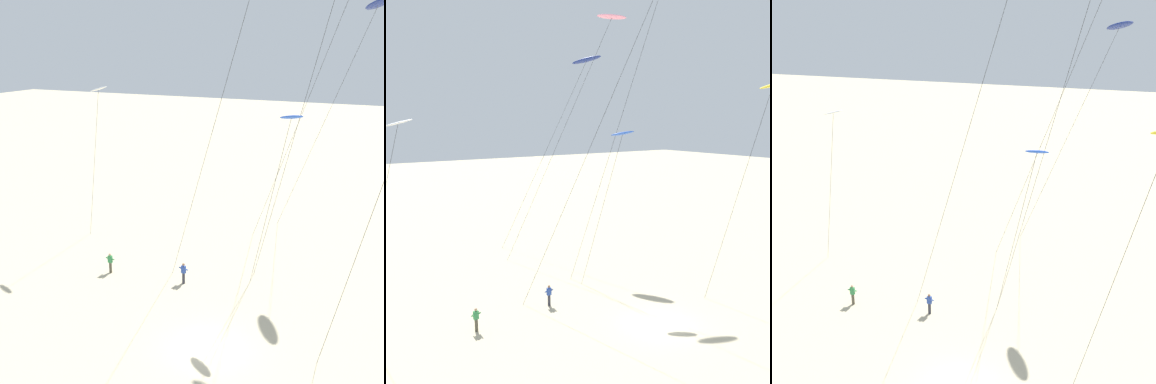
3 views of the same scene
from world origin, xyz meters
TOP-DOWN VIEW (x-y plane):
  - ground_plane at (0.00, 0.00)m, footprint 260.00×260.00m
  - kite_white at (-14.37, 10.47)m, footprint 4.19×2.35m
  - kite_pink at (5.53, 13.27)m, footprint 10.33×6.34m
  - kite_blue at (2.47, 7.45)m, footprint 3.89×2.51m
  - kite_navy at (6.04, 17.97)m, footprint 9.37×6.51m
  - kite_flyer_nearest at (-4.91, 6.90)m, footprint 0.57×0.54m
  - kite_flyer_middle at (-10.99, 6.13)m, footprint 0.56×0.53m

SIDE VIEW (x-z plane):
  - ground_plane at x=0.00m, z-range 0.00..0.00m
  - kite_flyer_nearest at x=-4.91m, z-range 0.06..1.73m
  - kite_flyer_middle at x=-10.99m, z-range 0.06..1.73m
  - kite_blue at x=2.47m, z-range 6.14..19.53m
  - kite_white at x=-14.37m, z-range 6.38..20.65m
  - kite_navy at x=6.04m, z-range 9.80..30.74m
  - kite_pink at x=5.53m, z-range 11.31..35.31m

